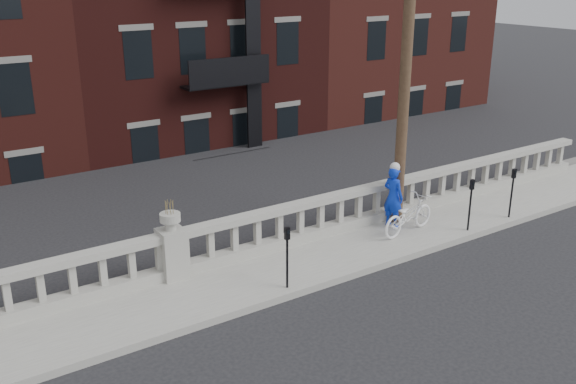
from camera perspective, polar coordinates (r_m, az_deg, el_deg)
name	(u,v)px	position (r m, az deg, el deg)	size (l,w,h in m)	color
ground	(271,372)	(11.32, -1.50, -15.74)	(120.00, 120.00, 0.00)	black
sidewalk	(193,297)	(13.54, -8.41, -9.21)	(32.00, 2.20, 0.15)	gray
balustrade	(173,256)	(14.06, -10.22, -5.59)	(28.00, 0.34, 1.03)	gray
planter_pedestal	(172,248)	(13.98, -10.27, -4.89)	(0.55, 0.55, 1.76)	gray
lower_level	(3,59)	(31.60, -24.03, 10.78)	(80.00, 44.00, 20.80)	#605E59
utility_pole	(408,23)	(15.99, 10.66, 14.55)	(1.60, 0.28, 10.00)	#422D1E
parking_meter_b	(287,251)	(13.22, -0.07, -5.24)	(0.10, 0.09, 1.36)	black
parking_meter_c	(471,199)	(16.72, 15.93, -0.61)	(0.10, 0.09, 1.36)	black
parking_meter_d	(512,187)	(17.93, 19.32, 0.40)	(0.10, 0.09, 1.36)	black
bicycle	(408,215)	(16.36, 10.65, -2.02)	(0.62, 1.78, 0.94)	white
cyclist	(393,197)	(16.57, 9.33, -0.42)	(0.59, 0.39, 1.61)	#0D2EC5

